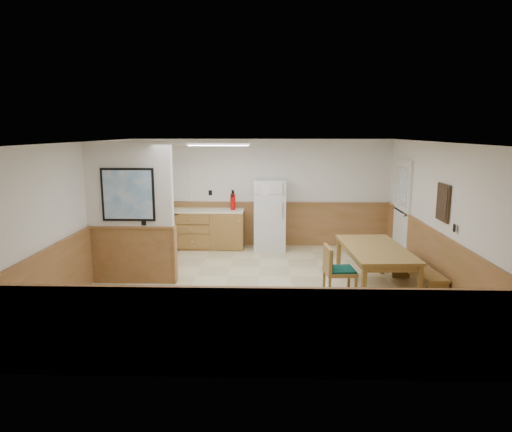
{
  "coord_description": "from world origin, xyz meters",
  "views": [
    {
      "loc": [
        0.18,
        -7.6,
        2.68
      ],
      "look_at": [
        -0.05,
        0.4,
        1.18
      ],
      "focal_mm": 32.0,
      "sensor_mm": 36.0,
      "label": 1
    }
  ],
  "objects_px": {
    "refrigerator": "(270,215)",
    "dining_chair": "(334,268)",
    "fire_extinguisher": "(233,201)",
    "dining_table": "(375,253)",
    "dining_bench": "(418,272)",
    "soap_bottle": "(168,205)"
  },
  "relations": [
    {
      "from": "dining_bench",
      "to": "soap_bottle",
      "type": "height_order",
      "value": "soap_bottle"
    },
    {
      "from": "refrigerator",
      "to": "soap_bottle",
      "type": "bearing_deg",
      "value": 179.75
    },
    {
      "from": "refrigerator",
      "to": "dining_bench",
      "type": "height_order",
      "value": "refrigerator"
    },
    {
      "from": "refrigerator",
      "to": "dining_chair",
      "type": "bearing_deg",
      "value": -71.21
    },
    {
      "from": "dining_bench",
      "to": "fire_extinguisher",
      "type": "bearing_deg",
      "value": 134.8
    },
    {
      "from": "dining_bench",
      "to": "fire_extinguisher",
      "type": "relative_size",
      "value": 3.55
    },
    {
      "from": "refrigerator",
      "to": "dining_table",
      "type": "height_order",
      "value": "refrigerator"
    },
    {
      "from": "soap_bottle",
      "to": "refrigerator",
      "type": "bearing_deg",
      "value": -0.16
    },
    {
      "from": "dining_bench",
      "to": "soap_bottle",
      "type": "relative_size",
      "value": 6.77
    },
    {
      "from": "dining_table",
      "to": "fire_extinguisher",
      "type": "xyz_separation_m",
      "value": [
        -2.62,
        2.79,
        0.44
      ]
    },
    {
      "from": "refrigerator",
      "to": "dining_bench",
      "type": "distance_m",
      "value": 3.77
    },
    {
      "from": "dining_bench",
      "to": "dining_chair",
      "type": "bearing_deg",
      "value": -173.82
    },
    {
      "from": "refrigerator",
      "to": "dining_table",
      "type": "distance_m",
      "value": 3.27
    },
    {
      "from": "fire_extinguisher",
      "to": "dining_table",
      "type": "bearing_deg",
      "value": -55.62
    },
    {
      "from": "refrigerator",
      "to": "dining_bench",
      "type": "xyz_separation_m",
      "value": [
        2.5,
        -2.79,
        -0.46
      ]
    },
    {
      "from": "refrigerator",
      "to": "fire_extinguisher",
      "type": "height_order",
      "value": "refrigerator"
    },
    {
      "from": "dining_table",
      "to": "fire_extinguisher",
      "type": "bearing_deg",
      "value": 129.85
    },
    {
      "from": "dining_table",
      "to": "fire_extinguisher",
      "type": "height_order",
      "value": "fire_extinguisher"
    },
    {
      "from": "dining_table",
      "to": "dining_chair",
      "type": "height_order",
      "value": "dining_chair"
    },
    {
      "from": "refrigerator",
      "to": "dining_table",
      "type": "xyz_separation_m",
      "value": [
        1.78,
        -2.74,
        -0.14
      ]
    },
    {
      "from": "dining_table",
      "to": "soap_bottle",
      "type": "xyz_separation_m",
      "value": [
        -4.11,
        2.74,
        0.36
      ]
    },
    {
      "from": "dining_table",
      "to": "dining_chair",
      "type": "distance_m",
      "value": 0.82
    }
  ]
}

